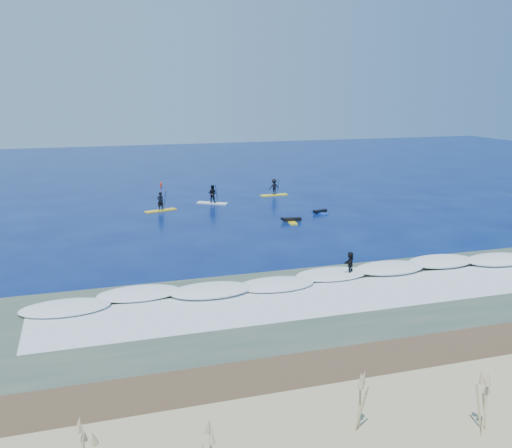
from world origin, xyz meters
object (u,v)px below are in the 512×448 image
object	(u,v)px
sup_paddler_left	(160,204)
wave_surfer	(350,264)
sup_paddler_right	(274,188)
prone_paddler_far	(320,212)
prone_paddler_near	(291,220)
sup_paddler_center	(212,195)
marker_buoy	(161,184)

from	to	relation	value
sup_paddler_left	wave_surfer	xyz separation A→B (m)	(8.61, -23.23, 0.14)
sup_paddler_right	prone_paddler_far	size ratio (longest dim) A/B	1.46
sup_paddler_right	wave_surfer	bearing A→B (deg)	-103.19
sup_paddler_right	wave_surfer	distance (m)	28.10
sup_paddler_right	prone_paddler_near	xyz separation A→B (m)	(-2.77, -12.56, -0.66)
sup_paddler_left	prone_paddler_far	world-z (taller)	sup_paddler_left
sup_paddler_center	marker_buoy	bearing A→B (deg)	140.74
sup_paddler_right	prone_paddler_near	bearing A→B (deg)	-106.30
sup_paddler_center	prone_paddler_near	distance (m)	11.25
sup_paddler_left	prone_paddler_near	size ratio (longest dim) A/B	1.32
sup_paddler_center	prone_paddler_near	size ratio (longest dim) A/B	1.27
sup_paddler_left	sup_paddler_right	bearing A→B (deg)	1.03
prone_paddler_far	marker_buoy	xyz separation A→B (m)	(-12.22, 19.68, 0.13)
sup_paddler_left	marker_buoy	world-z (taller)	sup_paddler_left
sup_paddler_left	marker_buoy	xyz separation A→B (m)	(2.04, 14.14, -0.41)
sup_paddler_right	sup_paddler_center	bearing A→B (deg)	-166.26
sup_paddler_left	prone_paddler_far	size ratio (longest dim) A/B	1.52
sup_paddler_right	marker_buoy	distance (m)	14.72
sup_paddler_left	prone_paddler_far	distance (m)	15.30
prone_paddler_near	prone_paddler_far	size ratio (longest dim) A/B	1.15
sup_paddler_center	prone_paddler_near	world-z (taller)	sup_paddler_center
sup_paddler_left	prone_paddler_near	world-z (taller)	sup_paddler_left
sup_paddler_right	prone_paddler_near	size ratio (longest dim) A/B	1.27
wave_surfer	marker_buoy	distance (m)	37.94
sup_paddler_left	sup_paddler_right	xyz separation A→B (m)	(13.16, 4.50, 0.15)
marker_buoy	sup_paddler_center	bearing A→B (deg)	-73.43
prone_paddler_near	wave_surfer	xyz separation A→B (m)	(-1.78, -15.16, 0.65)
prone_paddler_near	marker_buoy	distance (m)	23.72
wave_surfer	prone_paddler_far	bearing A→B (deg)	30.74
marker_buoy	sup_paddler_right	bearing A→B (deg)	-40.93
sup_paddler_left	sup_paddler_right	distance (m)	13.91
sup_paddler_left	sup_paddler_center	distance (m)	6.01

